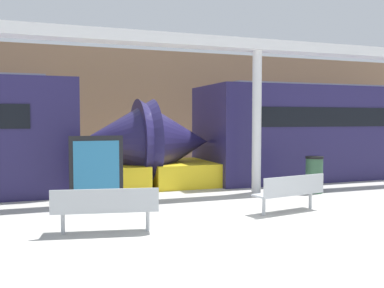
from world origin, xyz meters
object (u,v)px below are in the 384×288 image
Objects in this scene: train_left at (352,133)px; support_column_near at (257,122)px; trash_bin at (314,175)px; bench_near at (291,190)px; bench_far at (105,206)px; poster_board at (97,171)px.

support_column_near is at bearing -156.34° from train_left.
support_column_near reaches higher than trash_bin.
train_left reaches higher than bench_near.
train_left is 4.66m from trash_bin.
bench_far is 1.89× the size of trash_bin.
support_column_near reaches higher than train_left.
poster_board is at bearing 141.01° from bench_near.
bench_near is 1.06× the size of poster_board.
poster_board is at bearing 97.47° from bench_far.
poster_board reaches higher than trash_bin.
train_left reaches higher than bench_far.
train_left is 9.05× the size of bench_near.
poster_board is (-9.45, -2.66, -0.69)m from train_left.
trash_bin is at bearing 33.93° from bench_near.
bench_far is 6.45m from trash_bin.
trash_bin reaches higher than bench_far.
support_column_near reaches higher than bench_far.
train_left is 15.56× the size of trash_bin.
bench_near is 1.72× the size of trash_bin.
trash_bin is 5.87m from poster_board.
support_column_near is (-5.07, -2.22, 0.42)m from train_left.
support_column_near is (-1.48, 0.58, 1.43)m from trash_bin.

